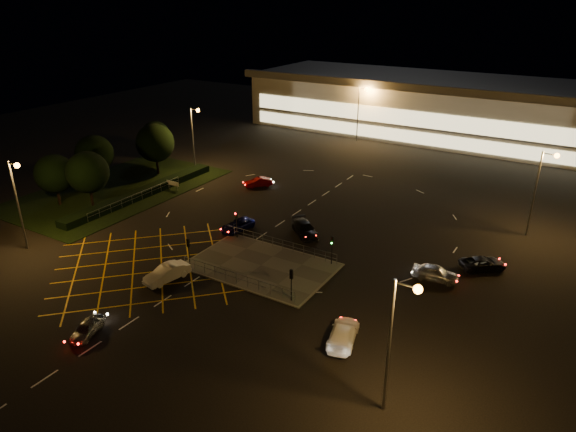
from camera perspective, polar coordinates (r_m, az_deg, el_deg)
The scene contains 27 objects.
ground at distance 55.17m, azimuth -3.56°, elevation -4.21°, with size 180.00×180.00×0.00m, color black.
pedestrian_island at distance 52.69m, azimuth -3.00°, elevation -5.54°, with size 14.00×9.00×0.12m, color #4C4944.
grass_verge at distance 76.98m, azimuth -18.36°, elevation 2.84°, with size 18.00×30.00×0.08m, color black.
hedge at distance 73.24m, azimuth -15.82°, elevation 2.50°, with size 2.00×26.00×1.00m, color black.
supermarket at distance 107.62m, azimuth 15.86°, elevation 11.71°, with size 72.00×26.50×10.50m.
streetlight_sw at distance 60.20m, azimuth -27.82°, elevation 2.24°, with size 1.78×0.56×10.03m.
streetlight_se at distance 33.05m, azimuth 12.08°, elevation -12.22°, with size 1.78×0.56×10.03m.
streetlight_nw at distance 80.01m, azimuth -10.35°, elevation 9.31°, with size 1.78×0.56×10.03m.
streetlight_ne at distance 62.95m, azimuth 26.31°, elevation 3.38°, with size 1.78×0.56×10.03m.
streetlight_far_left at distance 97.57m, azimuth 8.06°, elevation 11.97°, with size 1.78×0.56×10.03m.
signal_sw at distance 52.24m, azimuth -11.00°, elevation -3.38°, with size 0.28×0.30×3.15m.
signal_se at distance 45.80m, azimuth 0.38°, elevation -6.98°, with size 0.28×0.30×3.15m.
signal_nw at distance 57.74m, azimuth -5.76°, elevation -0.37°, with size 0.28×0.30×3.15m.
signal_ne at distance 51.99m, azimuth 4.92°, elevation -3.15°, with size 0.28×0.30×3.15m.
tree_a at distance 72.69m, azimuth -24.52°, elevation 4.30°, with size 5.04×5.04×6.86m.
tree_b at distance 78.60m, azimuth -20.72°, elevation 6.47°, with size 5.40×5.40×7.35m.
tree_c at distance 80.61m, azimuth -14.54°, elevation 7.87°, with size 5.76×5.76×7.84m.
tree_d at distance 89.06m, azimuth -14.51°, elevation 8.69°, with size 4.68×4.68×6.37m.
tree_e at distance 70.54m, azimuth -21.37°, elevation 4.54°, with size 5.40×5.40×7.35m.
car_near_silver at distance 45.69m, azimuth -21.44°, elevation -11.51°, with size 1.45×3.60×1.23m, color #A1A2A8.
car_queue_white at distance 51.25m, azimuth -13.30°, elevation -6.19°, with size 1.63×4.66×1.54m, color silver.
car_left_blue at distance 60.51m, azimuth -5.65°, elevation -1.03°, with size 2.05×4.44×1.23m, color #0B0D43.
car_far_dkgrey at distance 59.11m, azimuth 1.88°, elevation -1.41°, with size 2.05×5.05×1.47m, color black.
car_right_silver at distance 51.92m, azimuth 16.06°, elevation -6.10°, with size 1.80×4.47×1.52m, color #AEB1B5.
car_circ_red at distance 74.18m, azimuth -3.32°, elevation 3.77°, with size 1.37×3.93×1.30m, color maroon.
car_east_grey at distance 55.44m, azimuth 20.83°, elevation -4.94°, with size 2.14×4.64×1.29m, color black.
car_approach_white at distance 42.11m, azimuth 6.15°, elevation -12.85°, with size 2.03×5.00×1.45m, color white.
Camera 1 is at (28.29, -39.90, 25.53)m, focal length 32.00 mm.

